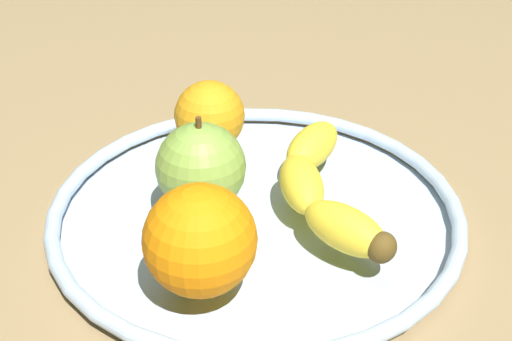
{
  "coord_description": "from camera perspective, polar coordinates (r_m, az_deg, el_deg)",
  "views": [
    {
      "loc": [
        47.2,
        -2.78,
        35.0
      ],
      "look_at": [
        0.0,
        0.0,
        4.8
      ],
      "focal_mm": 51.74,
      "sensor_mm": 36.0,
      "label": 1
    }
  ],
  "objects": [
    {
      "name": "ground_plane",
      "position": [
        0.6,
        0.0,
        -5.48
      ],
      "size": [
        127.46,
        127.46,
        4.0
      ],
      "primitive_type": "cube",
      "color": "#987C53"
    },
    {
      "name": "fruit_bowl",
      "position": [
        0.58,
        0.0,
        -3.22
      ],
      "size": [
        32.65,
        32.65,
        1.8
      ],
      "color": "silver",
      "rests_on": "ground_plane"
    },
    {
      "name": "banana",
      "position": [
        0.57,
        5.08,
        -1.27
      ],
      "size": [
        19.16,
        8.04,
        3.26
      ],
      "rotation": [
        0.0,
        0.0,
        0.08
      ],
      "color": "yellow",
      "rests_on": "fruit_bowl"
    },
    {
      "name": "apple",
      "position": [
        0.56,
        -4.3,
        0.17
      ],
      "size": [
        6.92,
        6.92,
        7.72
      ],
      "color": "#87AE44",
      "rests_on": "fruit_bowl"
    },
    {
      "name": "orange_back_left",
      "position": [
        0.48,
        -4.36,
        -5.4
      ],
      "size": [
        7.54,
        7.54,
        7.54
      ],
      "primitive_type": "sphere",
      "color": "orange",
      "rests_on": "fruit_bowl"
    },
    {
      "name": "orange_front_left",
      "position": [
        0.64,
        -3.61,
        4.25
      ],
      "size": [
        6.11,
        6.11,
        6.11
      ],
      "primitive_type": "sphere",
      "color": "orange",
      "rests_on": "fruit_bowl"
    }
  ]
}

